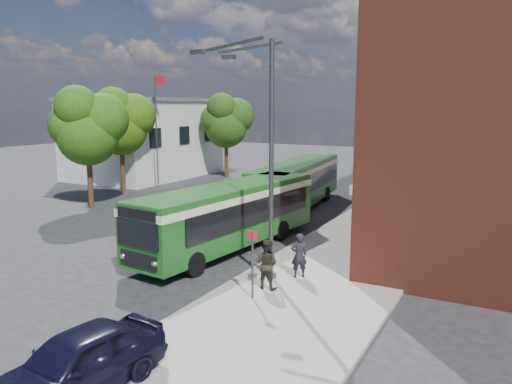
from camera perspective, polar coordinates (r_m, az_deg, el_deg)
The scene contains 15 objects.
ground at distance 23.71m, azimuth -7.48°, elevation -6.51°, with size 120.00×120.00×0.00m, color #262628.
pavement at distance 27.96m, azimuth 14.29°, elevation -4.04°, with size 6.00×48.00×0.15m, color gray.
kerb_line at distance 28.82m, azimuth 8.39°, elevation -3.56°, with size 0.12×48.00×0.01m, color beige.
white_building at distance 48.15m, azimuth -12.56°, elevation 6.10°, with size 9.40×13.40×7.30m.
flagpole at distance 40.70m, azimuth -11.27°, elevation 7.29°, with size 0.95×0.10×9.00m.
street_lamp at distance 18.59m, azimuth 0.77°, elevation 4.11°, with size 2.96×2.38×9.00m.
bus_stop_sign at distance 17.00m, azimuth -0.41°, elevation -7.77°, with size 0.35×0.08×2.52m.
bus_front at distance 23.08m, azimuth -3.12°, elevation -2.20°, with size 3.78×11.44×3.02m.
bus_rear at distance 32.39m, azimuth 4.69°, elevation 1.29°, with size 3.90×12.62×3.02m.
parked_car at distance 12.66m, azimuth -19.80°, elevation -17.83°, with size 1.77×4.40×1.50m, color black.
pedestrian_a at distance 19.24m, azimuth 4.94°, elevation -7.23°, with size 0.63×0.41×1.73m, color black.
pedestrian_b at distance 18.05m, azimuth 1.20°, elevation -8.21°, with size 0.88×0.69×1.81m, color #28251D.
tree_left at distance 34.15m, azimuth -18.75°, elevation 7.21°, with size 4.69×4.46×7.92m.
tree_mid at distance 40.11m, azimuth -15.21°, elevation 7.83°, with size 4.76×4.53×8.04m.
tree_right at distance 46.60m, azimuth -3.42°, elevation 8.19°, with size 4.61×4.38×7.78m.
Camera 1 is at (13.37, -18.41, 6.67)m, focal length 35.00 mm.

